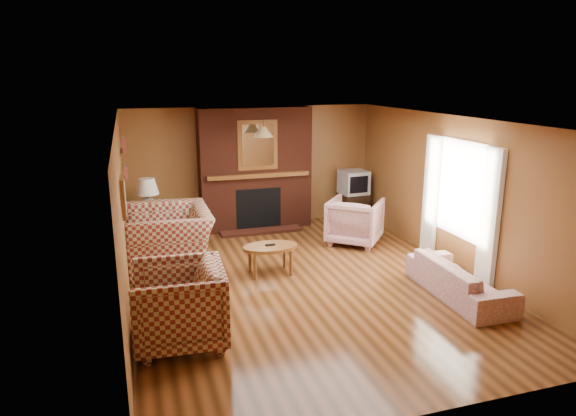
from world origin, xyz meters
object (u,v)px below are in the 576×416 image
object	(u,v)px
floral_sofa	(460,279)
fireplace	(255,170)
plaid_loveseat	(169,238)
coffee_table	(270,249)
side_table	(150,230)
tv_stand	(353,207)
crt_tv	(354,182)
floral_armchair	(355,221)
plaid_armchair	(179,305)
table_lamp	(148,195)

from	to	relation	value
floral_sofa	fireplace	bearing A→B (deg)	26.23
plaid_loveseat	coffee_table	size ratio (longest dim) A/B	1.74
side_table	tv_stand	xyz separation A→B (m)	(4.15, 0.35, 0.02)
coffee_table	crt_tv	size ratio (longest dim) A/B	1.52
fireplace	tv_stand	distance (m)	2.24
floral_sofa	tv_stand	xyz separation A→B (m)	(0.15, 3.92, 0.04)
floral_armchair	side_table	distance (m)	3.72
plaid_armchair	coffee_table	bearing A→B (deg)	141.27
tv_stand	crt_tv	bearing A→B (deg)	-90.73
side_table	fireplace	bearing A→B (deg)	14.29
floral_armchair	coffee_table	world-z (taller)	floral_armchair
fireplace	plaid_loveseat	distance (m)	2.64
plaid_loveseat	side_table	size ratio (longest dim) A/B	2.60
floral_armchair	coffee_table	distance (m)	2.12
floral_sofa	coffee_table	xyz separation A→B (m)	(-2.29, 1.60, 0.14)
floral_armchair	side_table	bearing A→B (deg)	24.78
floral_sofa	coffee_table	distance (m)	2.80
floral_sofa	crt_tv	distance (m)	3.96
plaid_loveseat	tv_stand	world-z (taller)	plaid_loveseat
plaid_armchair	side_table	world-z (taller)	plaid_armchair
side_table	tv_stand	bearing A→B (deg)	4.82
floral_sofa	table_lamp	distance (m)	5.41
coffee_table	tv_stand	world-z (taller)	tv_stand
crt_tv	coffee_table	bearing A→B (deg)	-136.49
fireplace	plaid_armchair	distance (m)	4.73
floral_armchair	tv_stand	bearing A→B (deg)	-72.78
crt_tv	table_lamp	bearing A→B (deg)	-175.26
floral_sofa	table_lamp	xyz separation A→B (m)	(-4.00, 3.57, 0.68)
plaid_armchair	table_lamp	world-z (taller)	table_lamp
table_lamp	floral_armchair	bearing A→B (deg)	-15.33
fireplace	floral_armchair	distance (m)	2.26
floral_armchair	side_table	size ratio (longest dim) A/B	1.62
coffee_table	side_table	distance (m)	2.61
floral_sofa	coffee_table	bearing A→B (deg)	56.49
plaid_armchair	floral_sofa	xyz separation A→B (m)	(3.85, 0.14, -0.22)
plaid_armchair	tv_stand	bearing A→B (deg)	138.54
fireplace	floral_armchair	size ratio (longest dim) A/B	2.62
plaid_loveseat	floral_armchair	distance (m)	3.34
plaid_loveseat	side_table	distance (m)	1.25
floral_sofa	floral_armchair	size ratio (longest dim) A/B	1.92
floral_sofa	floral_armchair	world-z (taller)	floral_armchair
crt_tv	plaid_loveseat	bearing A→B (deg)	-158.33
side_table	crt_tv	world-z (taller)	crt_tv
plaid_loveseat	crt_tv	xyz separation A→B (m)	(3.90, 1.55, 0.36)
coffee_table	side_table	xyz separation A→B (m)	(-1.71, 1.97, -0.12)
plaid_loveseat	table_lamp	size ratio (longest dim) A/B	2.20
plaid_loveseat	floral_armchair	bearing A→B (deg)	94.10
plaid_loveseat	plaid_armchair	world-z (taller)	plaid_loveseat
plaid_armchair	plaid_loveseat	bearing A→B (deg)	-179.21
plaid_armchair	side_table	bearing A→B (deg)	-174.61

